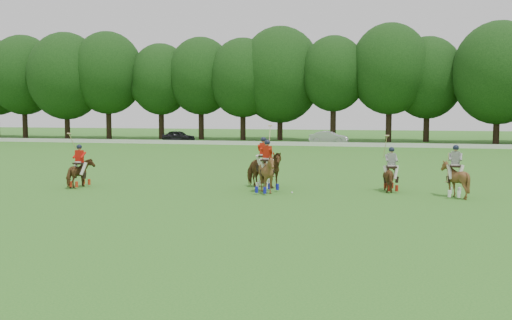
% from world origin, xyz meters
% --- Properties ---
extents(ground, '(180.00, 180.00, 0.00)m').
position_xyz_m(ground, '(0.00, 0.00, 0.00)').
color(ground, '#2A6F1F').
rests_on(ground, ground).
extents(tree_line, '(117.98, 14.32, 14.75)m').
position_xyz_m(tree_line, '(0.26, 48.05, 8.23)').
color(tree_line, black).
rests_on(tree_line, ground).
extents(boundary_rail, '(120.00, 0.10, 0.44)m').
position_xyz_m(boundary_rail, '(0.00, 38.00, 0.22)').
color(boundary_rail, white).
rests_on(boundary_rail, ground).
extents(car_left, '(4.23, 2.23, 1.37)m').
position_xyz_m(car_left, '(-18.13, 42.50, 0.69)').
color(car_left, black).
rests_on(car_left, ground).
extents(car_mid, '(4.43, 1.77, 1.43)m').
position_xyz_m(car_mid, '(0.07, 42.50, 0.72)').
color(car_mid, '#ABACB1').
rests_on(car_mid, ground).
extents(polo_red_a, '(1.04, 1.69, 2.66)m').
position_xyz_m(polo_red_a, '(-7.72, 2.65, 0.75)').
color(polo_red_a, '#4F3015').
rests_on(polo_red_a, ground).
extents(polo_red_b, '(1.97, 1.75, 3.03)m').
position_xyz_m(polo_red_b, '(1.10, 4.59, 0.92)').
color(polo_red_b, '#4F3015').
rests_on(polo_red_b, ground).
extents(polo_red_c, '(1.77, 1.90, 2.44)m').
position_xyz_m(polo_red_c, '(1.66, 2.94, 0.90)').
color(polo_red_c, '#4F3015').
rests_on(polo_red_c, ground).
extents(polo_stripe_a, '(1.05, 1.71, 2.62)m').
position_xyz_m(polo_stripe_a, '(7.17, 4.81, 0.73)').
color(polo_stripe_a, '#4F3015').
rests_on(polo_stripe_a, ground).
extents(polo_stripe_b, '(1.45, 1.58, 2.29)m').
position_xyz_m(polo_stripe_b, '(9.89, 3.62, 0.82)').
color(polo_stripe_b, '#4F3015').
rests_on(polo_stripe_b, ground).
extents(polo_ball, '(0.09, 0.09, 0.09)m').
position_xyz_m(polo_ball, '(2.79, 3.04, 0.04)').
color(polo_ball, white).
rests_on(polo_ball, ground).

